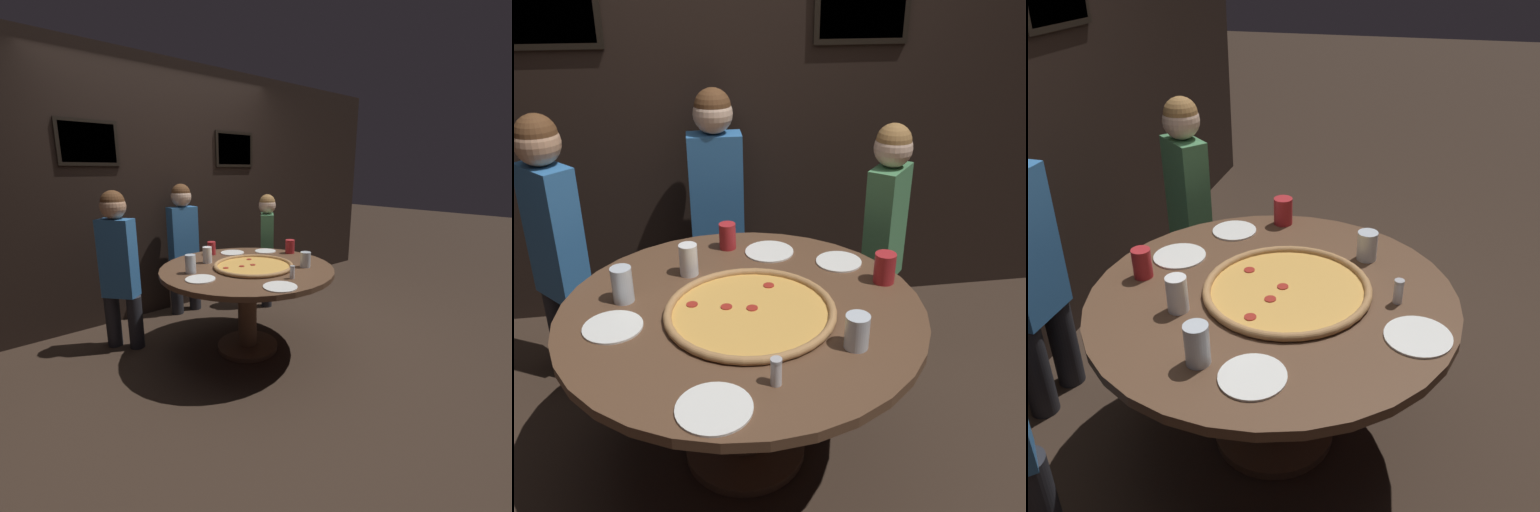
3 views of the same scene
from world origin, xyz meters
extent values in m
plane|color=#38281E|center=(0.00, 0.00, 0.00)|extent=(24.00, 24.00, 0.00)
cube|color=black|center=(0.00, 1.31, 1.30)|extent=(6.40, 0.06, 2.60)
cube|color=black|center=(-0.80, 1.27, 1.75)|extent=(0.52, 0.02, 0.40)
cube|color=slate|center=(-0.80, 1.26, 1.75)|extent=(0.46, 0.01, 0.34)
cube|color=black|center=(0.80, 1.27, 1.75)|extent=(0.52, 0.02, 0.40)
cube|color=slate|center=(0.80, 1.26, 1.75)|extent=(0.46, 0.01, 0.34)
cylinder|color=brown|center=(0.00, 0.00, 0.72)|extent=(1.41, 1.41, 0.04)
cylinder|color=brown|center=(0.00, 0.00, 0.35)|extent=(0.16, 0.16, 0.70)
cylinder|color=brown|center=(0.00, 0.00, 0.02)|extent=(0.52, 0.52, 0.04)
cylinder|color=#E5A84C|center=(0.03, -0.05, 0.75)|extent=(0.61, 0.61, 0.01)
torus|color=#B27F4C|center=(0.03, -0.05, 0.76)|extent=(0.65, 0.65, 0.03)
cylinder|color=#A8281E|center=(0.04, -0.03, 0.75)|extent=(0.04, 0.04, 0.00)
cylinder|color=#A8281E|center=(0.12, 0.13, 0.75)|extent=(0.04, 0.04, 0.00)
cylinder|color=#A8281E|center=(-0.06, -0.01, 0.75)|extent=(0.04, 0.04, 0.00)
cylinder|color=#A8281E|center=(-0.19, 0.03, 0.75)|extent=(0.04, 0.04, 0.00)
cylinder|color=#B22328|center=(0.61, 0.11, 0.80)|extent=(0.09, 0.09, 0.13)
cylinder|color=white|center=(-0.19, 0.31, 0.81)|extent=(0.08, 0.08, 0.14)
cylinder|color=silver|center=(-0.45, 0.12, 0.81)|extent=(0.08, 0.08, 0.14)
cylinder|color=silver|center=(0.36, -0.31, 0.80)|extent=(0.09, 0.09, 0.12)
cylinder|color=#B22328|center=(-0.01, 0.54, 0.80)|extent=(0.08, 0.08, 0.12)
cylinder|color=white|center=(-0.48, -0.07, 0.74)|extent=(0.22, 0.22, 0.01)
cylinder|color=white|center=(0.18, 0.46, 0.74)|extent=(0.22, 0.22, 0.01)
cylinder|color=white|center=(0.47, 0.31, 0.74)|extent=(0.20, 0.20, 0.01)
cylinder|color=white|center=(-0.15, -0.55, 0.74)|extent=(0.23, 0.23, 0.01)
cylinder|color=silver|center=(0.06, -0.47, 0.78)|extent=(0.04, 0.04, 0.08)
cylinder|color=#B7B7BC|center=(0.06, -0.47, 0.83)|extent=(0.04, 0.04, 0.01)
cylinder|color=#232328|center=(-0.74, 0.62, 0.23)|extent=(0.18, 0.18, 0.47)
cylinder|color=#232328|center=(-0.88, 0.78, 0.23)|extent=(0.18, 0.18, 0.47)
cube|color=#3370B2|center=(-0.81, 0.70, 0.80)|extent=(0.30, 0.31, 0.66)
sphere|color=tan|center=(-0.81, 0.70, 1.23)|extent=(0.20, 0.20, 0.20)
sphere|color=brown|center=(-0.81, 0.70, 1.26)|extent=(0.19, 0.19, 0.19)
cylinder|color=#232328|center=(0.09, 1.07, 0.24)|extent=(0.13, 0.13, 0.48)
cylinder|color=#232328|center=(-0.13, 1.08, 0.24)|extent=(0.13, 0.13, 0.48)
cube|color=#3370B2|center=(-0.02, 1.07, 0.81)|extent=(0.29, 0.16, 0.67)
sphere|color=beige|center=(-0.02, 1.07, 1.25)|extent=(0.21, 0.21, 0.21)
sphere|color=brown|center=(-0.02, 1.07, 1.28)|extent=(0.19, 0.19, 0.19)
cylinder|color=#232328|center=(0.88, 0.77, 0.22)|extent=(0.16, 0.16, 0.44)
cylinder|color=#232328|center=(0.76, 0.62, 0.22)|extent=(0.16, 0.16, 0.44)
cube|color=#4C8C59|center=(0.82, 0.69, 0.74)|extent=(0.27, 0.29, 0.61)
sphere|color=beige|center=(0.82, 0.69, 1.14)|extent=(0.19, 0.19, 0.19)
sphere|color=#9E703D|center=(0.82, 0.69, 1.17)|extent=(0.17, 0.17, 0.17)
camera|label=1|loc=(-1.66, -2.15, 1.51)|focal=24.00mm
camera|label=2|loc=(-0.18, -1.87, 1.90)|focal=40.00mm
camera|label=3|loc=(-1.77, -0.49, 1.93)|focal=40.00mm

